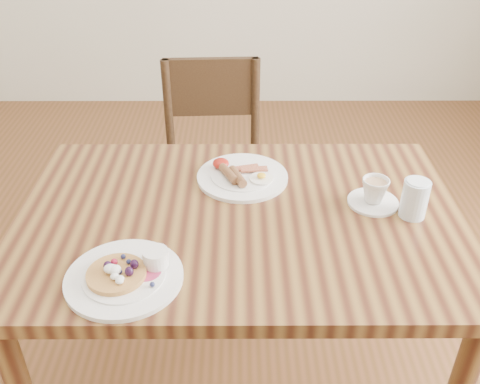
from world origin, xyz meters
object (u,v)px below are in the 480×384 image
at_px(teacup_saucer, 374,193).
at_px(breakfast_plate, 241,176).
at_px(water_glass, 415,199).
at_px(dining_table, 240,243).
at_px(pancake_plate, 126,274).
at_px(chair_far, 213,161).

bearing_deg(teacup_saucer, breakfast_plate, 160.33).
relative_size(breakfast_plate, water_glass, 2.56).
relative_size(dining_table, pancake_plate, 4.44).
bearing_deg(breakfast_plate, water_glass, -22.36).
distance_m(dining_table, teacup_saucer, 0.39).
bearing_deg(teacup_saucer, dining_table, -172.39).
xyz_separation_m(breakfast_plate, teacup_saucer, (0.36, -0.13, 0.02)).
relative_size(dining_table, breakfast_plate, 4.44).
bearing_deg(chair_far, water_glass, 124.55).
relative_size(breakfast_plate, teacup_saucer, 1.93).
distance_m(dining_table, water_glass, 0.48).
height_order(dining_table, teacup_saucer, teacup_saucer).
height_order(pancake_plate, teacup_saucer, teacup_saucer).
relative_size(chair_far, pancake_plate, 3.26).
bearing_deg(breakfast_plate, dining_table, -91.13).
height_order(chair_far, pancake_plate, chair_far).
bearing_deg(pancake_plate, water_glass, 19.08).
height_order(breakfast_plate, teacup_saucer, teacup_saucer).
bearing_deg(breakfast_plate, chair_far, 101.23).
distance_m(pancake_plate, water_glass, 0.76).
relative_size(pancake_plate, water_glass, 2.56).
distance_m(chair_far, breakfast_plate, 0.63).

